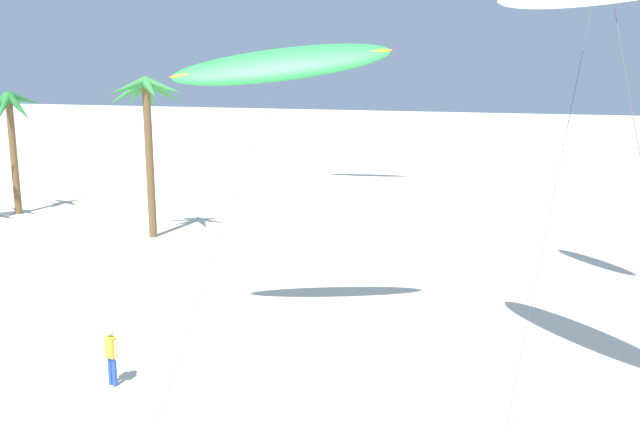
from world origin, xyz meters
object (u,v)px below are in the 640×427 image
(palm_tree_3, at_px, (147,107))
(person_foreground_walker, at_px, (111,354))
(palm_tree_0, at_px, (10,119))
(flying_kite_3, at_px, (280,65))

(palm_tree_3, relative_size, person_foreground_walker, 4.98)
(palm_tree_3, height_order, person_foreground_walker, palm_tree_3)
(palm_tree_0, bearing_deg, person_foreground_walker, -42.53)
(palm_tree_3, height_order, flying_kite_3, flying_kite_3)
(flying_kite_3, height_order, person_foreground_walker, flying_kite_3)
(palm_tree_0, relative_size, person_foreground_walker, 4.45)
(flying_kite_3, xyz_separation_m, person_foreground_walker, (-3.19, -4.92, -7.97))
(palm_tree_0, distance_m, flying_kite_3, 26.89)
(palm_tree_0, height_order, person_foreground_walker, palm_tree_0)
(palm_tree_3, xyz_separation_m, flying_kite_3, (11.91, -10.82, 2.01))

